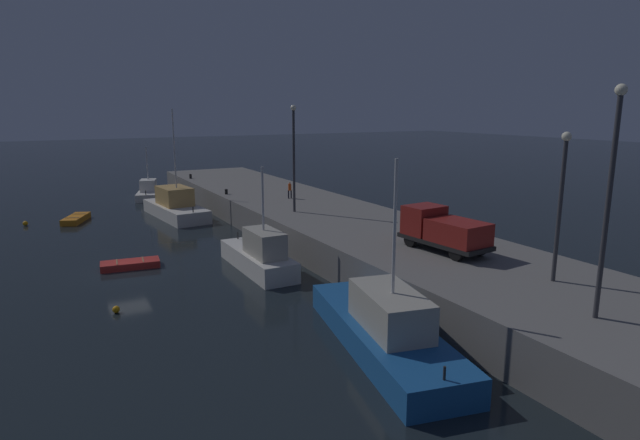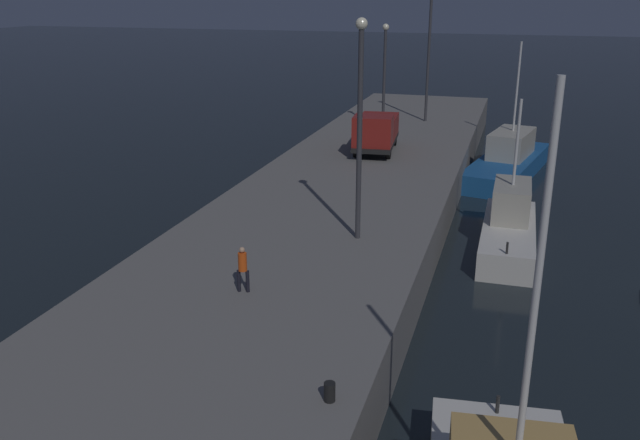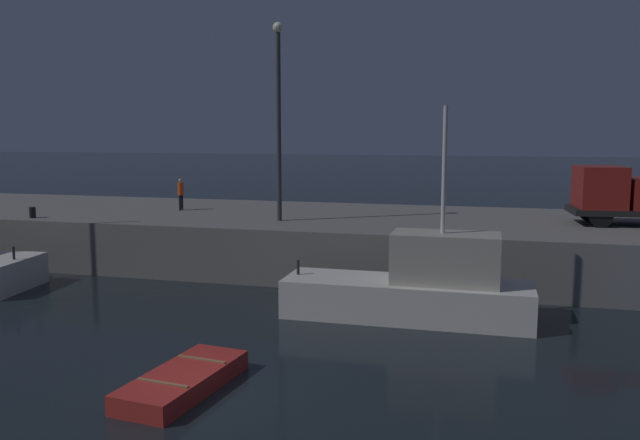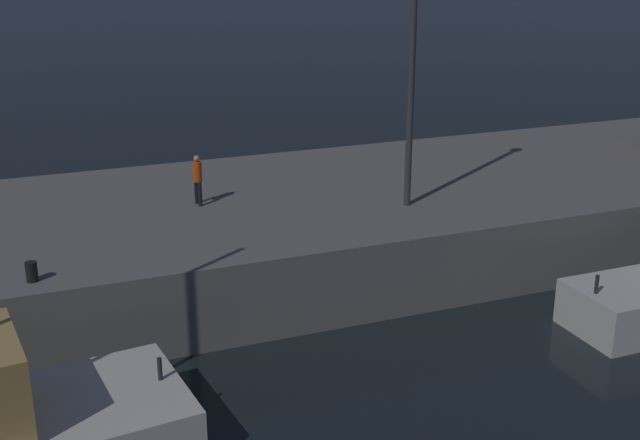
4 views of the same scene
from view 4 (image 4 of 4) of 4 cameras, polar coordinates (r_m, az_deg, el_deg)
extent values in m
cube|color=slate|center=(28.62, 8.36, 0.85)|extent=(70.21, 10.37, 2.25)
cylinder|color=#262626|center=(22.32, 18.68, -4.26)|extent=(0.10, 0.10, 0.50)
cylinder|color=#262626|center=(17.59, -11.07, -10.12)|extent=(0.10, 0.10, 0.50)
cylinder|color=#38383D|center=(24.18, 6.38, 10.05)|extent=(0.20, 0.20, 7.94)
cylinder|color=black|center=(25.00, -8.34, 1.78)|extent=(0.12, 0.12, 0.74)
cylinder|color=black|center=(25.26, -8.58, 1.95)|extent=(0.12, 0.12, 0.74)
cylinder|color=#E54C14|center=(24.95, -8.54, 3.34)|extent=(0.32, 0.32, 0.61)
sphere|color=tan|center=(24.84, -8.58, 4.26)|extent=(0.18, 0.18, 0.18)
cylinder|color=black|center=(20.49, -19.41, -3.41)|extent=(0.28, 0.28, 0.48)
camera|label=1|loc=(48.77, 65.87, 8.54)|focal=29.68mm
camera|label=2|loc=(20.17, -64.64, 13.39)|focal=37.82mm
camera|label=3|loc=(20.99, 79.43, -7.60)|focal=36.02mm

